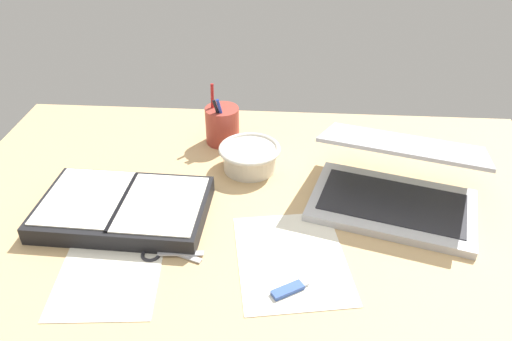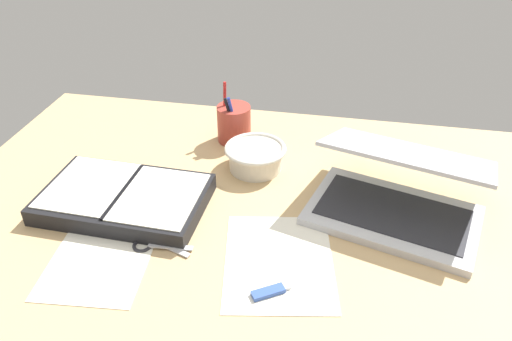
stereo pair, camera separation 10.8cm
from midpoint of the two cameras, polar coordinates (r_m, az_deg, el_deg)
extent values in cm
cube|color=tan|center=(106.69, 2.28, -6.09)|extent=(140.00, 100.00, 2.00)
cube|color=#B7B7BC|center=(110.84, 18.04, -5.03)|extent=(39.14, 30.33, 1.80)
cube|color=#232328|center=(110.22, 18.13, -4.62)|extent=(33.49, 23.34, 0.24)
cube|color=#B7B7BC|center=(110.84, 19.80, 1.70)|extent=(38.91, 29.50, 7.61)
cube|color=silver|center=(110.53, 19.75, 1.52)|extent=(35.64, 26.62, 6.47)
cylinder|color=silver|center=(120.34, 2.52, 1.30)|extent=(12.68, 12.68, 5.48)
torus|color=silver|center=(118.89, 2.55, 2.41)|extent=(14.92, 14.92, 1.19)
cylinder|color=#9E382D|center=(130.93, -0.16, 5.32)|extent=(8.78, 8.78, 9.75)
cylinder|color=black|center=(127.77, -0.39, 5.71)|extent=(3.87, 0.86, 12.11)
cylinder|color=#233899|center=(127.65, -0.09, 5.76)|extent=(3.30, 1.46, 12.54)
cylinder|color=#B21E1E|center=(129.81, -1.20, 6.86)|extent=(0.91, 2.44, 15.03)
cube|color=black|center=(110.78, -12.13, -3.29)|extent=(35.70, 23.18, 3.86)
cube|color=silver|center=(113.06, -16.18, -1.82)|extent=(16.88, 20.52, 0.30)
cube|color=silver|center=(106.63, -8.10, -3.05)|extent=(16.88, 20.52, 0.30)
cube|color=black|center=(109.48, -12.27, -2.36)|extent=(1.47, 20.00, 0.30)
cube|color=#B7B7BC|center=(99.27, -6.65, -8.77)|extent=(9.02, 1.86, 0.30)
cube|color=#B7B7BC|center=(99.47, -6.64, -8.90)|extent=(8.84, 4.16, 0.30)
torus|color=#232328|center=(100.77, -9.87, -8.57)|extent=(3.90, 3.90, 0.70)
torus|color=#232328|center=(102.30, -9.26, -7.73)|extent=(3.90, 3.90, 0.70)
cube|color=silver|center=(96.99, 5.87, -10.38)|extent=(24.85, 29.53, 0.16)
cube|color=silver|center=(99.34, -14.54, -10.24)|extent=(20.55, 23.10, 0.16)
cube|color=#33519E|center=(90.77, 4.92, -13.86)|extent=(6.15, 4.88, 1.00)
cube|color=silver|center=(91.99, 7.00, -13.20)|extent=(1.65, 1.65, 0.60)
camera|label=1|loc=(0.05, -87.14, 1.92)|focal=35.00mm
camera|label=2|loc=(0.05, 92.86, -1.92)|focal=35.00mm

